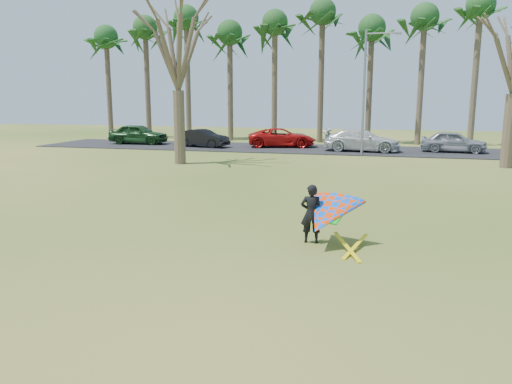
% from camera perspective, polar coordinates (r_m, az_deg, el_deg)
% --- Properties ---
extents(ground, '(100.00, 100.00, 0.00)m').
position_cam_1_polar(ground, '(12.94, -2.27, -6.40)').
color(ground, '#275512').
rests_on(ground, ground).
extents(parking_strip, '(46.00, 7.00, 0.06)m').
position_cam_1_polar(parking_strip, '(37.19, 9.11, 4.81)').
color(parking_strip, black).
rests_on(parking_strip, ground).
extents(palm_0, '(4.84, 4.84, 10.84)m').
position_cam_1_polar(palm_0, '(50.19, -16.75, 16.47)').
color(palm_0, '#4A392C').
rests_on(palm_0, ground).
extents(palm_1, '(4.84, 4.84, 11.54)m').
position_cam_1_polar(palm_1, '(48.35, -12.55, 17.71)').
color(palm_1, brown).
rests_on(palm_1, ground).
extents(palm_2, '(4.84, 4.84, 12.24)m').
position_cam_1_polar(palm_2, '(46.79, -7.97, 18.93)').
color(palm_2, brown).
rests_on(palm_2, ground).
extents(palm_3, '(4.84, 4.84, 10.84)m').
position_cam_1_polar(palm_3, '(45.25, -3.02, 17.56)').
color(palm_3, '#4D3C2E').
rests_on(palm_3, ground).
extents(palm_4, '(4.84, 4.84, 11.54)m').
position_cam_1_polar(palm_4, '(44.30, 2.18, 18.60)').
color(palm_4, brown).
rests_on(palm_4, ground).
extents(palm_5, '(4.84, 4.84, 12.24)m').
position_cam_1_polar(palm_5, '(43.70, 7.62, 19.53)').
color(palm_5, '#47382A').
rests_on(palm_5, ground).
extents(palm_6, '(4.84, 4.84, 10.84)m').
position_cam_1_polar(palm_6, '(43.18, 13.11, 17.64)').
color(palm_6, '#453829').
rests_on(palm_6, ground).
extents(palm_7, '(4.84, 4.84, 11.54)m').
position_cam_1_polar(palm_7, '(43.30, 18.72, 18.25)').
color(palm_7, brown).
rests_on(palm_7, ground).
extents(palm_8, '(4.84, 4.84, 12.24)m').
position_cam_1_polar(palm_8, '(43.80, 24.29, 18.69)').
color(palm_8, brown).
rests_on(palm_8, ground).
extents(bare_tree_left, '(6.60, 6.60, 9.70)m').
position_cam_1_polar(bare_tree_left, '(29.40, -9.03, 16.71)').
color(bare_tree_left, brown).
rests_on(bare_tree_left, ground).
extents(streetlight, '(2.28, 0.18, 8.00)m').
position_cam_1_polar(streetlight, '(33.86, 12.52, 11.63)').
color(streetlight, gray).
rests_on(streetlight, ground).
extents(car_0, '(4.81, 2.10, 1.61)m').
position_cam_1_polar(car_0, '(42.02, -13.30, 6.48)').
color(car_0, '#183C19').
rests_on(car_0, parking_strip).
extents(car_1, '(4.26, 2.10, 1.34)m').
position_cam_1_polar(car_1, '(38.63, -6.09, 6.15)').
color(car_1, black).
rests_on(car_1, parking_strip).
extents(car_2, '(5.54, 3.50, 1.43)m').
position_cam_1_polar(car_2, '(38.47, 2.96, 6.23)').
color(car_2, '#B40F0E').
rests_on(car_2, parking_strip).
extents(car_3, '(5.41, 2.43, 1.54)m').
position_cam_1_polar(car_3, '(36.10, 11.99, 5.81)').
color(car_3, silver).
rests_on(car_3, parking_strip).
extents(car_4, '(4.45, 2.11, 1.47)m').
position_cam_1_polar(car_4, '(37.26, 21.63, 5.38)').
color(car_4, gray).
rests_on(car_4, parking_strip).
extents(kite_flyer, '(2.13, 2.39, 2.02)m').
position_cam_1_polar(kite_flyer, '(13.00, 7.99, -2.58)').
color(kite_flyer, black).
rests_on(kite_flyer, ground).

